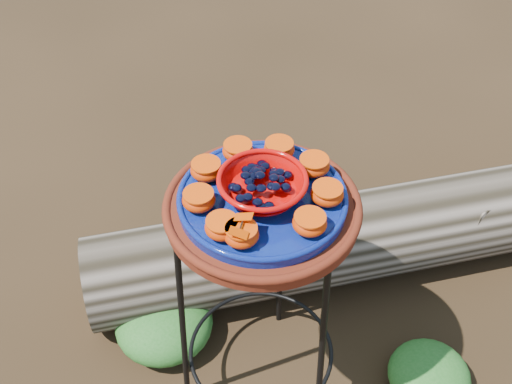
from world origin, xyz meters
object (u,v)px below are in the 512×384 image
(terracotta_saucer, at_px, (262,209))
(driftwood_log, at_px, (333,240))
(red_bowl, at_px, (262,187))
(cobalt_plate, at_px, (262,200))
(plant_stand, at_px, (261,308))

(terracotta_saucer, distance_m, driftwood_log, 0.74)
(terracotta_saucer, xyz_separation_m, red_bowl, (0.00, 0.00, 0.07))
(driftwood_log, bearing_deg, red_bowl, -104.32)
(driftwood_log, bearing_deg, cobalt_plate, -104.32)
(plant_stand, height_order, terracotta_saucer, terracotta_saucer)
(plant_stand, height_order, cobalt_plate, cobalt_plate)
(plant_stand, distance_m, red_bowl, 0.43)
(plant_stand, bearing_deg, cobalt_plate, 0.00)
(plant_stand, xyz_separation_m, cobalt_plate, (0.00, 0.00, 0.40))
(cobalt_plate, distance_m, red_bowl, 0.04)
(terracotta_saucer, xyz_separation_m, driftwood_log, (0.12, 0.46, -0.57))
(cobalt_plate, bearing_deg, plant_stand, 0.00)
(terracotta_saucer, relative_size, red_bowl, 2.33)
(cobalt_plate, distance_m, driftwood_log, 0.77)
(terracotta_saucer, bearing_deg, red_bowl, 0.00)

